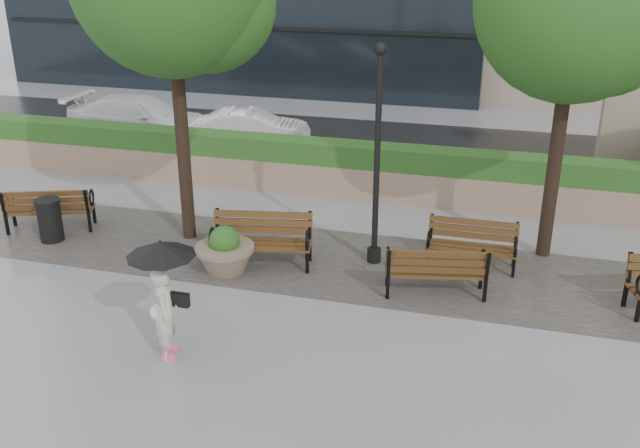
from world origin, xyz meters
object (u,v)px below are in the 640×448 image
(bench_1, at_px, (262,251))
(lamppost, at_px, (377,171))
(bench_0, at_px, (51,217))
(planter_left, at_px, (225,254))
(trash_bin, at_px, (50,221))
(pedestrian, at_px, (164,288))
(car_right, at_px, (251,129))
(car_left, at_px, (141,118))
(bench_2, at_px, (435,280))
(bench_3, at_px, (471,254))

(bench_1, bearing_deg, lamppost, 8.76)
(bench_0, height_order, planter_left, bench_0)
(trash_bin, xyz_separation_m, pedestrian, (4.50, -3.41, 0.74))
(planter_left, bearing_deg, lamppost, 24.09)
(trash_bin, relative_size, pedestrian, 0.46)
(car_right, bearing_deg, car_left, 77.06)
(car_left, xyz_separation_m, car_right, (3.72, 0.04, -0.10))
(bench_0, distance_m, car_right, 7.53)
(bench_2, bearing_deg, car_right, -62.00)
(trash_bin, xyz_separation_m, car_right, (1.72, 7.76, 0.14))
(bench_0, distance_m, bench_2, 8.75)
(bench_0, bearing_deg, car_right, -127.23)
(bench_1, bearing_deg, car_left, 120.89)
(bench_0, relative_size, trash_bin, 2.23)
(bench_0, distance_m, car_left, 7.37)
(bench_1, relative_size, car_right, 0.58)
(trash_bin, bearing_deg, bench_0, 125.00)
(car_left, xyz_separation_m, pedestrian, (6.50, -11.13, 0.50))
(trash_bin, distance_m, car_right, 7.95)
(lamppost, bearing_deg, car_left, 142.41)
(pedestrian, bearing_deg, car_right, -4.82)
(bench_1, distance_m, car_left, 10.28)
(bench_0, xyz_separation_m, trash_bin, (0.38, -0.54, 0.15))
(bench_2, distance_m, pedestrian, 5.05)
(trash_bin, xyz_separation_m, car_left, (-2.00, 7.72, 0.24))
(lamppost, bearing_deg, bench_3, 7.82)
(lamppost, bearing_deg, bench_0, -177.88)
(bench_1, xyz_separation_m, bench_3, (4.06, 1.02, -0.04))
(bench_1, relative_size, trash_bin, 2.33)
(bench_1, height_order, planter_left, bench_1)
(planter_left, xyz_separation_m, lamppost, (2.74, 1.23, 1.57))
(bench_2, relative_size, bench_3, 1.10)
(car_right, bearing_deg, pedestrian, -179.60)
(bench_0, relative_size, bench_3, 1.13)
(bench_0, height_order, car_right, car_right)
(bench_3, bearing_deg, lamppost, -172.93)
(bench_0, distance_m, trash_bin, 0.68)
(bench_0, height_order, trash_bin, bench_0)
(planter_left, distance_m, trash_bin, 4.25)
(planter_left, distance_m, lamppost, 3.39)
(bench_0, xyz_separation_m, lamppost, (7.35, 0.27, 1.65))
(bench_0, relative_size, pedestrian, 1.02)
(bench_2, relative_size, car_left, 0.41)
(lamppost, bearing_deg, pedestrian, -120.29)
(bench_2, xyz_separation_m, pedestrian, (-3.83, -3.16, 0.90))
(bench_2, distance_m, lamppost, 2.39)
(bench_2, distance_m, planter_left, 4.11)
(car_right, height_order, pedestrian, pedestrian)
(bench_3, relative_size, car_left, 0.37)
(planter_left, distance_m, car_right, 8.56)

